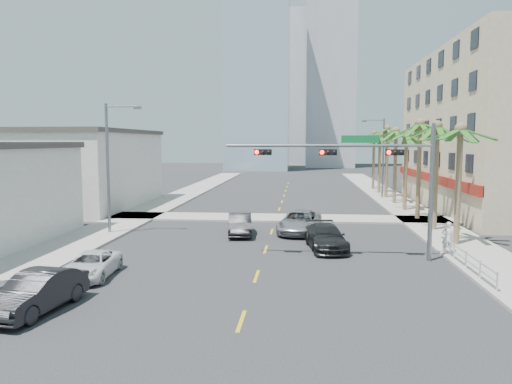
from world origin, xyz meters
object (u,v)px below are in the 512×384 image
at_px(car_parked_mid, 37,292).
at_px(car_lane_center, 300,222).
at_px(traffic_signal_mast, 371,167).
at_px(pedestrian, 448,238).
at_px(car_lane_left, 240,225).
at_px(car_parked_far, 91,265).
at_px(car_lane_right, 326,237).

relative_size(car_parked_mid, car_lane_center, 0.82).
bearing_deg(traffic_signal_mast, car_lane_center, 116.34).
xyz_separation_m(car_parked_mid, pedestrian, (18.10, 10.93, 0.30)).
distance_m(car_lane_left, pedestrian, 13.46).
bearing_deg(traffic_signal_mast, car_parked_far, -160.46).
xyz_separation_m(traffic_signal_mast, car_lane_left, (-7.89, 6.51, -4.33)).
distance_m(car_lane_left, car_lane_center, 4.26).
distance_m(traffic_signal_mast, car_lane_right, 5.42).
distance_m(car_parked_mid, pedestrian, 21.15).
relative_size(car_parked_mid, car_parked_far, 1.07).
bearing_deg(car_lane_center, car_lane_left, -156.53).
xyz_separation_m(car_lane_right, pedestrian, (6.72, -1.13, 0.32)).
distance_m(traffic_signal_mast, pedestrian, 6.17).
xyz_separation_m(traffic_signal_mast, pedestrian, (4.52, 1.27, -4.00)).
height_order(car_lane_left, car_lane_center, car_lane_center).
distance_m(car_parked_far, car_lane_left, 12.68).
bearing_deg(car_lane_center, car_parked_far, -120.20).
bearing_deg(car_lane_right, traffic_signal_mast, -55.39).
bearing_deg(car_parked_far, pedestrian, 14.78).
distance_m(car_parked_mid, car_lane_left, 17.14).
bearing_deg(car_parked_far, car_lane_right, 28.56).
bearing_deg(pedestrian, car_lane_left, -20.78).
xyz_separation_m(car_lane_left, pedestrian, (12.40, -5.23, 0.33)).
xyz_separation_m(traffic_signal_mast, car_lane_right, (-2.20, 2.40, -4.33)).
distance_m(car_parked_mid, car_lane_center, 19.88).
height_order(car_parked_far, car_lane_left, car_lane_left).
bearing_deg(car_lane_center, traffic_signal_mast, -55.69).
height_order(car_parked_mid, car_lane_left, car_parked_mid).
bearing_deg(traffic_signal_mast, car_parked_mid, -144.60).
bearing_deg(car_parked_mid, traffic_signal_mast, 43.25).
bearing_deg(traffic_signal_mast, car_lane_right, 132.50).
bearing_deg(traffic_signal_mast, car_lane_left, 140.48).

